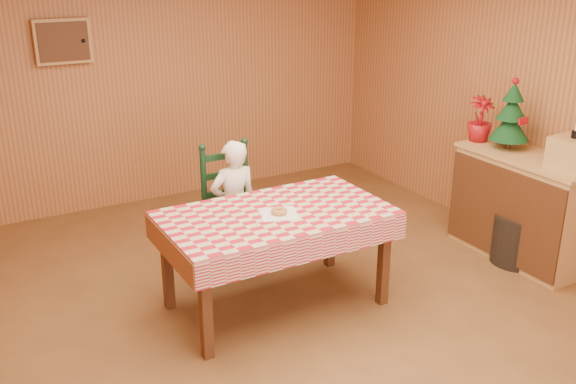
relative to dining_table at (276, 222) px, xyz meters
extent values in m
plane|color=brown|center=(0.04, -0.31, -0.69)|extent=(6.00, 6.00, 0.00)
cube|color=#B06C3F|center=(0.04, 2.69, 0.61)|extent=(5.00, 0.10, 2.60)
cube|color=#B06C3F|center=(2.54, -0.31, 0.61)|extent=(0.10, 6.00, 2.60)
cube|color=tan|center=(-0.86, 2.63, 1.06)|extent=(0.52, 0.08, 0.42)
cube|color=#512A15|center=(-0.86, 2.59, 1.06)|extent=(0.46, 0.02, 0.36)
sphere|color=black|center=(-0.68, 2.57, 1.06)|extent=(0.04, 0.04, 0.04)
cube|color=#512A15|center=(0.00, 0.00, 0.03)|extent=(1.60, 0.90, 0.06)
cube|color=#512A15|center=(-0.72, -0.37, -0.34)|extent=(0.07, 0.07, 0.69)
cube|color=#512A15|center=(0.72, -0.37, -0.34)|extent=(0.07, 0.07, 0.69)
cube|color=#512A15|center=(-0.72, 0.37, -0.34)|extent=(0.07, 0.07, 0.69)
cube|color=#512A15|center=(0.72, 0.37, -0.34)|extent=(0.07, 0.07, 0.69)
cube|color=#B21728|center=(0.00, 0.00, 0.07)|extent=(1.64, 0.94, 0.02)
cube|color=#B21728|center=(0.00, -0.47, -0.03)|extent=(1.64, 0.02, 0.18)
cube|color=#B21728|center=(0.00, 0.47, -0.03)|extent=(1.64, 0.02, 0.18)
cube|color=#2D602B|center=(-0.82, 0.00, -0.03)|extent=(0.02, 0.94, 0.18)
cube|color=#2D602B|center=(0.82, 0.00, -0.03)|extent=(0.02, 0.94, 0.18)
cube|color=black|center=(0.00, 0.73, -0.26)|extent=(0.44, 0.40, 0.04)
cylinder|color=black|center=(-0.19, 0.56, -0.48)|extent=(0.04, 0.04, 0.41)
cylinder|color=black|center=(0.19, 0.56, -0.48)|extent=(0.04, 0.04, 0.41)
cylinder|color=black|center=(-0.19, 0.90, -0.48)|extent=(0.04, 0.04, 0.41)
cylinder|color=black|center=(0.19, 0.90, -0.48)|extent=(0.04, 0.04, 0.41)
cylinder|color=black|center=(-0.19, 0.90, 0.06)|extent=(0.05, 0.05, 0.60)
sphere|color=black|center=(-0.19, 0.90, 0.36)|extent=(0.06, 0.06, 0.06)
cylinder|color=black|center=(0.19, 0.90, 0.06)|extent=(0.05, 0.05, 0.60)
sphere|color=black|center=(0.19, 0.90, 0.36)|extent=(0.06, 0.06, 0.06)
cube|color=black|center=(0.00, 0.90, -0.06)|extent=(0.38, 0.03, 0.05)
cube|color=black|center=(0.00, 0.90, 0.10)|extent=(0.38, 0.03, 0.05)
cube|color=black|center=(0.00, 0.90, 0.26)|extent=(0.38, 0.03, 0.05)
imported|color=white|center=(0.00, 0.73, -0.13)|extent=(0.41, 0.27, 1.12)
cube|color=white|center=(0.00, -0.05, 0.08)|extent=(0.33, 0.33, 0.00)
torus|color=#B98242|center=(0.00, -0.05, 0.11)|extent=(0.15, 0.15, 0.04)
cube|color=tan|center=(2.28, -0.30, -0.24)|extent=(0.50, 1.20, 0.90)
cube|color=tan|center=(2.28, -0.30, 0.23)|extent=(0.54, 1.24, 0.03)
cube|color=#512A15|center=(2.02, -0.30, -0.24)|extent=(0.02, 1.20, 0.80)
cube|color=tan|center=(2.28, -0.70, 0.37)|extent=(0.32, 0.32, 0.25)
cylinder|color=#512A15|center=(2.28, -0.05, 0.28)|extent=(0.04, 0.04, 0.08)
cone|color=#0B3416|center=(2.28, -0.05, 0.44)|extent=(0.34, 0.34, 0.24)
cone|color=#0B3416|center=(2.28, -0.05, 0.60)|extent=(0.26, 0.26, 0.20)
cone|color=#0B3416|center=(2.28, -0.05, 0.74)|extent=(0.18, 0.18, 0.16)
sphere|color=maroon|center=(2.28, -0.05, 0.83)|extent=(0.06, 0.06, 0.06)
cube|color=maroon|center=(2.26, -0.20, 0.52)|extent=(0.10, 0.02, 0.06)
sphere|color=maroon|center=(2.36, -0.11, 0.47)|extent=(0.04, 0.04, 0.04)
sphere|color=maroon|center=(2.21, 0.00, 0.54)|extent=(0.04, 0.04, 0.04)
sphere|color=maroon|center=(2.32, 0.04, 0.64)|extent=(0.04, 0.04, 0.04)
imported|color=maroon|center=(2.23, 0.25, 0.45)|extent=(0.29, 0.29, 0.41)
cylinder|color=black|center=(2.28, -0.70, 0.52)|extent=(0.07, 0.07, 0.06)
cylinder|color=black|center=(2.17, -0.38, -0.47)|extent=(0.48, 0.48, 0.43)
camera|label=1|loc=(-2.04, -3.79, 1.83)|focal=40.00mm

